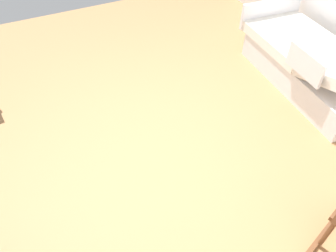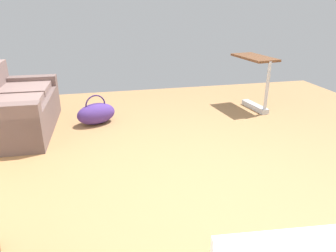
# 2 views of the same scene
# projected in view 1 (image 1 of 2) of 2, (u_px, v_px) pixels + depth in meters

# --- Properties ---
(ground_plane) EXTENTS (7.11, 7.11, 0.00)m
(ground_plane) POSITION_uv_depth(u_px,v_px,m) (161.00, 136.00, 3.63)
(ground_plane) COLOR #9E7247
(hospital_bed) EXTENTS (1.15, 2.20, 0.91)m
(hospital_bed) POSITION_uv_depth(u_px,v_px,m) (315.00, 66.00, 4.10)
(hospital_bed) COLOR silver
(hospital_bed) RESTS_ON ground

